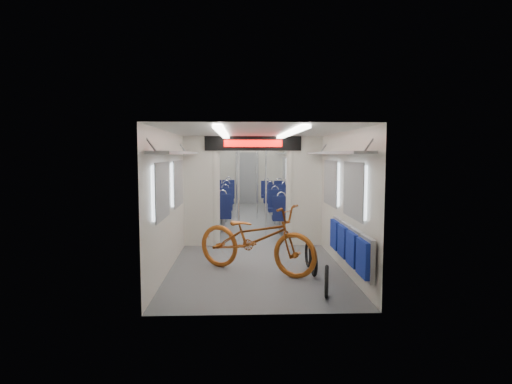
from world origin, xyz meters
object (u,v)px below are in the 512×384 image
flip_bench (349,245)px  stanchion_far_right (257,181)px  seat_bay_far_right (275,195)px  stanchion_near_right (266,188)px  seat_bay_near_right (287,209)px  bike_hoop_b (314,264)px  bike_hoop_a (327,283)px  seat_bay_far_left (221,195)px  stanchion_far_left (237,180)px  bike_hoop_c (308,256)px  stanchion_near_left (239,189)px  bicycle (256,238)px  seat_bay_near_left (215,207)px

flip_bench → stanchion_far_right: stanchion_far_right is taller
seat_bay_far_right → stanchion_near_right: stanchion_near_right is taller
flip_bench → seat_bay_near_right: size_ratio=1.12×
seat_bay_far_right → bike_hoop_b: bearing=-90.3°
bike_hoop_a → stanchion_far_right: stanchion_far_right is taller
seat_bay_far_left → stanchion_far_left: bearing=-72.1°
bike_hoop_c → stanchion_near_left: stanchion_near_left is taller
stanchion_far_right → seat_bay_far_right: bearing=70.5°
bike_hoop_a → bicycle: bearing=124.8°
seat_bay_near_right → stanchion_far_right: 1.93m
stanchion_far_left → seat_bay_near_right: bearing=-55.0°
seat_bay_far_left → seat_bay_near_right: bearing=-62.6°
seat_bay_far_right → stanchion_far_right: 2.21m
stanchion_far_right → bike_hoop_c: bearing=-83.1°
bike_hoop_c → seat_bay_near_right: (0.04, 3.77, 0.32)m
bike_hoop_b → seat_bay_far_right: seat_bay_far_right is taller
bicycle → seat_bay_near_left: size_ratio=1.08×
bike_hoop_c → stanchion_near_right: stanchion_near_right is taller
bicycle → seat_bay_near_right: size_ratio=1.12×
bicycle → stanchion_near_right: (0.34, 2.80, 0.59)m
bicycle → bike_hoop_c: 1.02m
seat_bay_near_left → stanchion_near_right: bearing=-52.5°
seat_bay_near_left → stanchion_near_right: stanchion_near_right is taller
seat_bay_far_left → stanchion_near_right: bearing=-75.5°
seat_bay_near_left → stanchion_far_right: 1.84m
bike_hoop_b → stanchion_far_left: 6.39m
bike_hoop_b → seat_bay_near_left: size_ratio=0.23×
seat_bay_far_left → stanchion_near_left: 5.16m
flip_bench → seat_bay_near_left: size_ratio=1.08×
bicycle → seat_bay_near_left: (-0.92, 4.43, -0.03)m
bicycle → bike_hoop_b: bearing=-76.5°
seat_bay_near_left → seat_bay_far_left: (-0.00, 3.22, 0.02)m
bicycle → bike_hoop_c: size_ratio=4.80×
bike_hoop_b → seat_bay_far_left: size_ratio=0.21×
stanchion_near_left → seat_bay_far_right: bearing=76.5°
stanchion_near_right → stanchion_far_left: size_ratio=1.00×
stanchion_near_left → stanchion_far_left: bearing=91.2°
stanchion_near_right → bike_hoop_a: bearing=-82.1°
flip_bench → seat_bay_far_left: (-2.29, 8.29, -0.03)m
seat_bay_far_right → stanchion_far_right: bearing=-109.5°
bicycle → stanchion_near_left: bearing=37.1°
seat_bay_near_left → stanchion_far_left: 1.70m
seat_bay_far_right → stanchion_near_left: bearing=-103.5°
bike_hoop_b → bike_hoop_c: bike_hoop_b is taller
bike_hoop_b → stanchion_far_left: size_ratio=0.19×
bicycle → stanchion_far_right: 5.75m
stanchion_near_right → stanchion_near_left: bearing=-158.8°
bicycle → stanchion_near_left: stanchion_near_left is taller
stanchion_far_right → stanchion_near_right: bearing=-88.2°
bicycle → bike_hoop_c: bearing=-42.8°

